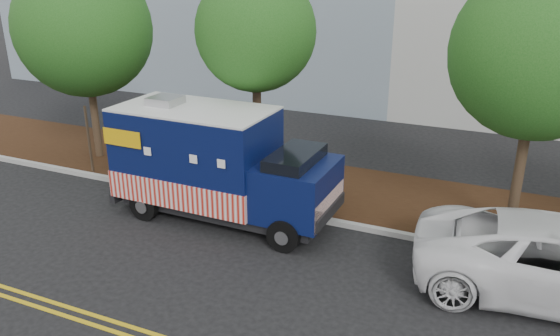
% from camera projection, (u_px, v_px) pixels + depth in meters
% --- Properties ---
extents(ground, '(120.00, 120.00, 0.00)m').
position_uv_depth(ground, '(210.00, 225.00, 14.86)').
color(ground, black).
rests_on(ground, ground).
extents(curb, '(120.00, 0.18, 0.15)m').
position_uv_depth(curb, '(234.00, 203.00, 16.03)').
color(curb, '#9E9E99').
rests_on(curb, ground).
extents(mulch_strip, '(120.00, 4.00, 0.15)m').
position_uv_depth(mulch_strip, '(265.00, 178.00, 17.82)').
color(mulch_strip, black).
rests_on(mulch_strip, ground).
extents(centerline_near, '(120.00, 0.10, 0.01)m').
position_uv_depth(centerline_near, '(97.00, 316.00, 11.06)').
color(centerline_near, gold).
rests_on(centerline_near, ground).
extents(centerline_far, '(120.00, 0.10, 0.01)m').
position_uv_depth(centerline_far, '(88.00, 323.00, 10.84)').
color(centerline_far, gold).
rests_on(centerline_far, ground).
extents(tree_a, '(4.51, 4.51, 6.87)m').
position_uv_depth(tree_a, '(84.00, 29.00, 18.07)').
color(tree_a, '#38281C').
rests_on(tree_a, ground).
extents(tree_b, '(3.50, 3.50, 6.59)m').
position_uv_depth(tree_b, '(256.00, 32.00, 15.64)').
color(tree_b, '#38281C').
rests_on(tree_b, ground).
extents(tree_c, '(4.14, 4.14, 6.81)m').
position_uv_depth(tree_c, '(539.00, 53.00, 12.68)').
color(tree_c, '#38281C').
rests_on(tree_c, ground).
extents(sign_post, '(0.06, 0.06, 2.40)m').
position_uv_depth(sign_post, '(89.00, 142.00, 17.81)').
color(sign_post, '#473828').
rests_on(sign_post, ground).
extents(food_truck, '(6.27, 2.46, 3.28)m').
position_uv_depth(food_truck, '(214.00, 166.00, 14.90)').
color(food_truck, black).
rests_on(food_truck, ground).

